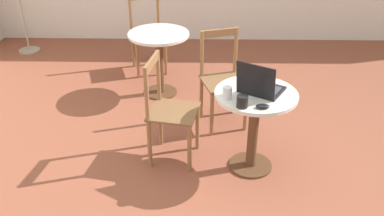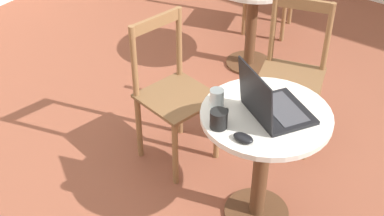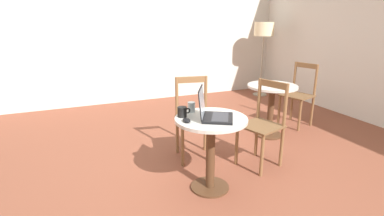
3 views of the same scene
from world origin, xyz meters
name	(u,v)px [view 1 (image 1 of 3)]	position (x,y,z in m)	size (l,w,h in m)	color
ground_plane	(231,175)	(0.00, 0.00, 0.00)	(16.00, 16.00, 0.00)	brown
cafe_table_near	(255,113)	(0.13, -0.17, 0.52)	(0.65, 0.65, 0.71)	#51331E
cafe_table_mid	(159,49)	(1.47, 0.71, 0.52)	(0.65, 0.65, 0.71)	#51331E
chair_near_right	(222,80)	(0.87, 0.05, 0.46)	(0.49, 0.49, 0.92)	brown
chair_near_back	(169,111)	(0.26, 0.52, 0.46)	(0.46, 0.46, 0.92)	brown
chair_mid_right	(147,34)	(2.12, 0.91, 0.46)	(0.49, 0.49, 0.92)	brown
laptop	(260,86)	(0.13, -0.20, 0.76)	(0.41, 0.42, 0.28)	black
mouse	(263,106)	(-0.11, -0.19, 0.72)	(0.06, 0.10, 0.03)	black
mug	(242,101)	(-0.09, -0.04, 0.75)	(0.12, 0.08, 0.09)	black
drinking_glass	(227,93)	(0.04, 0.06, 0.75)	(0.07, 0.07, 0.09)	silver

